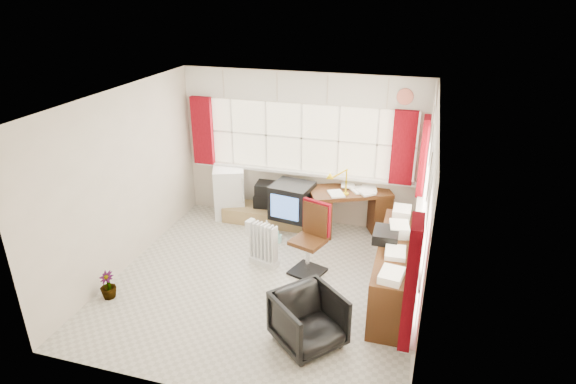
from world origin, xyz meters
name	(u,v)px	position (x,y,z in m)	size (l,w,h in m)	color
ground	(264,282)	(0.00, 0.00, 0.00)	(4.00, 4.00, 0.00)	beige
room_walls	(261,180)	(0.00, 0.00, 1.50)	(4.00, 4.00, 4.00)	beige
window_back	(301,168)	(0.00, 1.94, 0.95)	(3.70, 0.12, 3.60)	#F5E7C2
window_right	(418,241)	(1.94, 0.00, 0.95)	(0.12, 3.70, 3.60)	#F5E7C2
curtains	(348,165)	(0.92, 0.93, 1.46)	(3.83, 3.83, 1.15)	maroon
overhead_cabinets	(356,107)	(0.98, 0.98, 2.25)	(3.98, 3.98, 0.48)	silver
desk	(349,208)	(0.85, 1.78, 0.41)	(1.41, 1.09, 0.77)	#4F2D12
desk_lamp	(346,176)	(0.81, 1.60, 1.03)	(0.15, 0.13, 0.43)	yellow
task_chair	(312,235)	(0.55, 0.50, 0.54)	(0.55, 0.56, 1.03)	black
office_chair	(309,320)	(0.87, -1.00, 0.32)	(0.68, 0.70, 0.63)	black
radiator	(264,248)	(-0.15, 0.44, 0.26)	(0.46, 0.29, 0.64)	white
credenza	(397,269)	(1.73, 0.20, 0.39)	(0.50, 2.00, 0.85)	#4F2D12
file_tray	(386,235)	(1.55, 0.27, 0.82)	(0.31, 0.40, 0.13)	black
tv_bench	(266,215)	(-0.55, 1.72, 0.12)	(1.40, 0.50, 0.25)	#A78353
crt_tv	(292,201)	(-0.04, 1.55, 0.53)	(0.69, 0.66, 0.56)	black
hifi_stack	(272,195)	(-0.47, 1.85, 0.45)	(0.60, 0.41, 0.41)	black
mini_fridge	(229,192)	(-1.23, 1.80, 0.43)	(0.66, 0.66, 0.86)	white
spray_bottle_a	(267,229)	(-0.35, 1.19, 0.15)	(0.11, 0.12, 0.30)	silver
spray_bottle_b	(278,237)	(-0.13, 1.10, 0.10)	(0.09, 0.09, 0.19)	#93DCD2
flower_vase	(108,285)	(-1.80, -0.89, 0.19)	(0.21, 0.21, 0.37)	black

